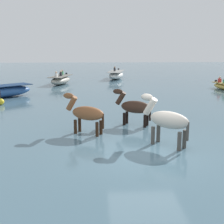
# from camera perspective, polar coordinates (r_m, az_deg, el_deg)

# --- Properties ---
(ground_plane) EXTENTS (120.00, 120.00, 0.00)m
(ground_plane) POSITION_cam_1_polar(r_m,az_deg,el_deg) (10.02, 6.63, -9.18)
(ground_plane) COLOR #666051
(water_surface) EXTENTS (90.00, 90.00, 0.37)m
(water_surface) POSITION_cam_1_polar(r_m,az_deg,el_deg) (19.56, 1.73, 2.11)
(water_surface) COLOR #476675
(water_surface) RESTS_ON ground
(horse_lead_chestnut) EXTENTS (1.69, 1.09, 1.91)m
(horse_lead_chestnut) POSITION_cam_1_polar(r_m,az_deg,el_deg) (11.47, -4.95, -0.44)
(horse_lead_chestnut) COLOR brown
(horse_lead_chestnut) RESTS_ON ground
(horse_trailing_pinto) EXTENTS (1.59, 1.56, 2.07)m
(horse_trailing_pinto) POSITION_cam_1_polar(r_m,az_deg,el_deg) (10.20, 10.42, -1.70)
(horse_trailing_pinto) COLOR beige
(horse_trailing_pinto) RESTS_ON ground
(horse_flank_dark_bay) EXTENTS (1.67, 1.08, 1.89)m
(horse_flank_dark_bay) POSITION_cam_1_polar(r_m,az_deg,el_deg) (12.72, 4.25, 0.78)
(horse_flank_dark_bay) COLOR #382319
(horse_flank_dark_bay) RESTS_ON ground
(boat_near_starboard) EXTENTS (3.78, 3.51, 0.79)m
(boat_near_starboard) POSITION_cam_1_polar(r_m,az_deg,el_deg) (21.12, -20.03, 3.71)
(boat_near_starboard) COLOR #28518E
(boat_near_starboard) RESTS_ON water_surface
(boat_distant_west) EXTENTS (2.22, 4.29, 1.28)m
(boat_distant_west) POSITION_cam_1_polar(r_m,az_deg,el_deg) (31.32, 0.76, 7.07)
(boat_distant_west) COLOR silver
(boat_distant_west) RESTS_ON water_surface
(boat_near_port) EXTENTS (1.19, 2.57, 0.97)m
(boat_near_port) POSITION_cam_1_polar(r_m,az_deg,el_deg) (25.12, 20.54, 4.66)
(boat_near_port) COLOR gold
(boat_near_port) RESTS_ON water_surface
(boat_mid_outer) EXTENTS (2.02, 3.71, 1.22)m
(boat_mid_outer) POSITION_cam_1_polar(r_m,az_deg,el_deg) (27.26, -9.77, 6.05)
(boat_mid_outer) COLOR #B2AD9E
(boat_mid_outer) RESTS_ON water_surface
(channel_buoy) EXTENTS (0.37, 0.37, 0.85)m
(channel_buoy) POSITION_cam_1_polar(r_m,az_deg,el_deg) (18.40, -20.41, 1.86)
(channel_buoy) COLOR yellow
(channel_buoy) RESTS_ON water_surface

